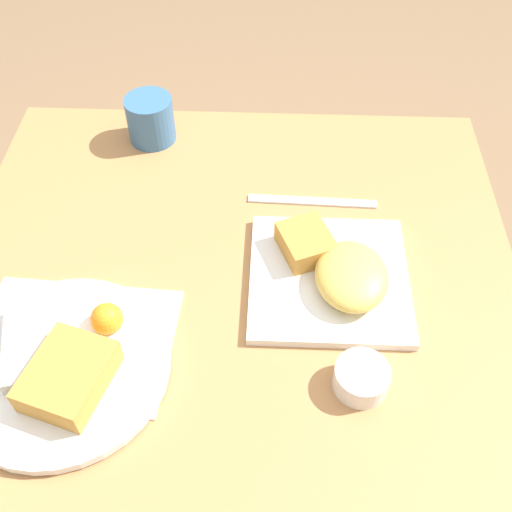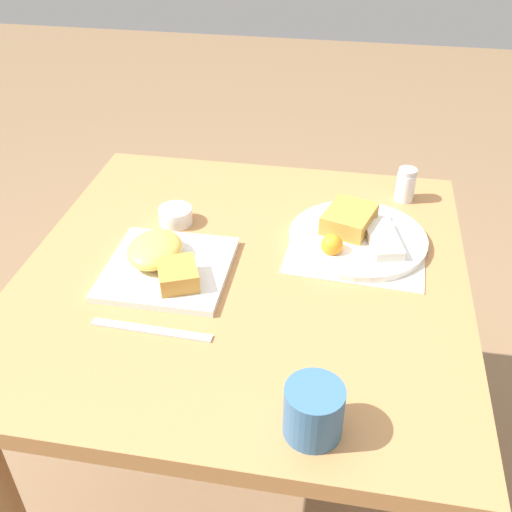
{
  "view_description": "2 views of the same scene",
  "coord_description": "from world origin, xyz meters",
  "px_view_note": "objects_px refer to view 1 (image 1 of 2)",
  "views": [
    {
      "loc": [
        -0.52,
        -0.06,
        1.4
      ],
      "look_at": [
        0.03,
        -0.03,
        0.76
      ],
      "focal_mm": 42.0,
      "sensor_mm": 36.0,
      "label": 1
    },
    {
      "loc": [
        0.9,
        0.18,
        1.4
      ],
      "look_at": [
        0.02,
        0.03,
        0.75
      ],
      "focal_mm": 42.0,
      "sensor_mm": 36.0,
      "label": 2
    }
  ],
  "objects_px": {
    "plate_square_near": "(334,273)",
    "sauce_ramekin": "(361,378)",
    "plate_oval_far": "(63,364)",
    "coffee_mug": "(151,119)",
    "butter_knife": "(312,201)"
  },
  "relations": [
    {
      "from": "butter_knife",
      "to": "coffee_mug",
      "type": "height_order",
      "value": "coffee_mug"
    },
    {
      "from": "plate_square_near",
      "to": "butter_knife",
      "type": "distance_m",
      "value": 0.17
    },
    {
      "from": "sauce_ramekin",
      "to": "coffee_mug",
      "type": "relative_size",
      "value": 0.84
    },
    {
      "from": "sauce_ramekin",
      "to": "plate_oval_far",
      "type": "bearing_deg",
      "value": 89.33
    },
    {
      "from": "plate_square_near",
      "to": "coffee_mug",
      "type": "bearing_deg",
      "value": 44.31
    },
    {
      "from": "plate_square_near",
      "to": "coffee_mug",
      "type": "xyz_separation_m",
      "value": [
        0.32,
        0.32,
        0.02
      ]
    },
    {
      "from": "plate_square_near",
      "to": "plate_oval_far",
      "type": "bearing_deg",
      "value": 114.75
    },
    {
      "from": "plate_square_near",
      "to": "coffee_mug",
      "type": "height_order",
      "value": "coffee_mug"
    },
    {
      "from": "plate_square_near",
      "to": "sauce_ramekin",
      "type": "relative_size",
      "value": 3.26
    },
    {
      "from": "plate_square_near",
      "to": "sauce_ramekin",
      "type": "height_order",
      "value": "plate_square_near"
    },
    {
      "from": "plate_oval_far",
      "to": "butter_knife",
      "type": "distance_m",
      "value": 0.47
    },
    {
      "from": "plate_oval_far",
      "to": "coffee_mug",
      "type": "xyz_separation_m",
      "value": [
        0.49,
        -0.04,
        0.02
      ]
    },
    {
      "from": "butter_knife",
      "to": "coffee_mug",
      "type": "relative_size",
      "value": 2.52
    },
    {
      "from": "plate_oval_far",
      "to": "coffee_mug",
      "type": "relative_size",
      "value": 3.34
    },
    {
      "from": "sauce_ramekin",
      "to": "coffee_mug",
      "type": "bearing_deg",
      "value": 34.85
    }
  ]
}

